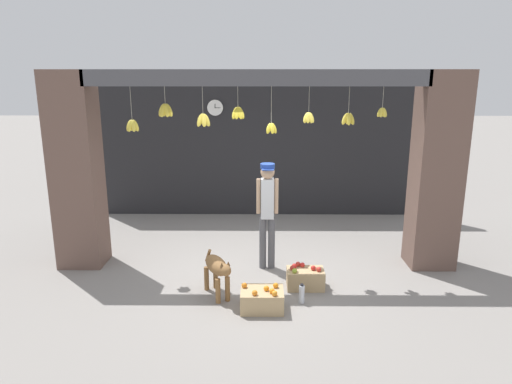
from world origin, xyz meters
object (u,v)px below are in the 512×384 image
Objects in this scene: water_bottle at (302,294)px; dog at (217,268)px; shopkeeper at (267,207)px; wall_clock at (215,108)px; fruit_crate_apples at (305,278)px; fruit_crate_oranges at (262,299)px.

dog is at bearing 170.96° from water_bottle.
wall_clock reaches higher than shopkeeper.
wall_clock is (-1.62, 3.65, 2.22)m from fruit_crate_apples.
shopkeeper is 1.63m from fruit_crate_oranges.
shopkeeper is at bearing 86.49° from fruit_crate_oranges.
water_bottle is 0.79× the size of wall_clock.
fruit_crate_apples is (0.55, -0.71, -0.88)m from shopkeeper.
wall_clock is (-0.99, 4.31, 2.23)m from fruit_crate_oranges.
water_bottle is (1.16, -0.19, -0.29)m from dog.
wall_clock reaches higher than fruit_crate_oranges.
water_bottle is at bearing -69.63° from wall_clock.
shopkeeper is 1.25m from fruit_crate_apples.
wall_clock is (-1.53, 4.13, 2.24)m from water_bottle.
water_bottle is (-0.09, -0.47, -0.02)m from fruit_crate_apples.
dog is 0.47× the size of shopkeeper.
fruit_crate_apples is at bearing 78.97° from water_bottle.
fruit_crate_apples is at bearing -66.02° from wall_clock.
shopkeeper reaches higher than fruit_crate_oranges.
fruit_crate_oranges is 2.03× the size of water_bottle.
dog is 1.49× the size of fruit_crate_apples.
fruit_crate_oranges is (0.62, -0.37, -0.28)m from dog.
fruit_crate_apples reaches higher than water_bottle.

